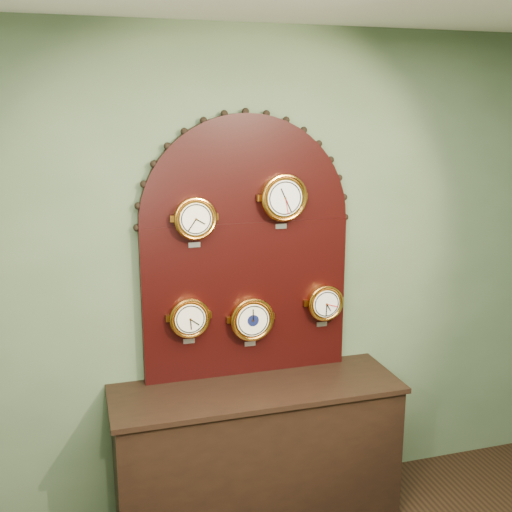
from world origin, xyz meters
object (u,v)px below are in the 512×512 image
object	(u,v)px
roman_clock	(195,218)
arabic_clock	(283,197)
shop_counter	(257,455)
barometer	(252,319)
hygrometer	(189,317)
tide_clock	(324,303)
display_board	(246,240)

from	to	relation	value
roman_clock	arabic_clock	size ratio (longest dim) A/B	0.90
shop_counter	roman_clock	world-z (taller)	roman_clock
roman_clock	barometer	bearing A→B (deg)	-0.12
hygrometer	tide_clock	distance (m)	0.81
display_board	arabic_clock	xyz separation A→B (m)	(0.20, -0.07, 0.25)
display_board	arabic_clock	world-z (taller)	display_board
display_board	barometer	world-z (taller)	display_board
shop_counter	display_board	size ratio (longest dim) A/B	1.05
display_board	shop_counter	bearing A→B (deg)	-90.00
hygrometer	tide_clock	xyz separation A→B (m)	(0.81, 0.00, 0.01)
display_board	barometer	size ratio (longest dim) A/B	5.00
arabic_clock	shop_counter	bearing A→B (deg)	-142.30
roman_clock	barometer	world-z (taller)	roman_clock
roman_clock	shop_counter	bearing A→B (deg)	-26.84
arabic_clock	barometer	bearing A→B (deg)	179.95
tide_clock	shop_counter	bearing A→B (deg)	-161.58
roman_clock	arabic_clock	bearing A→B (deg)	-0.09
display_board	arabic_clock	bearing A→B (deg)	-18.92
shop_counter	barometer	bearing A→B (deg)	85.27
arabic_clock	hygrometer	bearing A→B (deg)	179.90
hygrometer	barometer	bearing A→B (deg)	-0.12
arabic_clock	tide_clock	distance (m)	0.69
shop_counter	hygrometer	xyz separation A→B (m)	(-0.35, 0.15, 0.82)
barometer	tide_clock	world-z (taller)	tide_clock
arabic_clock	barometer	distance (m)	0.72
roman_clock	hygrometer	world-z (taller)	roman_clock
display_board	tide_clock	size ratio (longest dim) A/B	5.68
display_board	arabic_clock	size ratio (longest dim) A/B	4.83
shop_counter	hygrometer	distance (m)	0.91
shop_counter	barometer	size ratio (longest dim) A/B	5.23
barometer	display_board	bearing A→B (deg)	100.61
barometer	shop_counter	bearing A→B (deg)	-94.73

